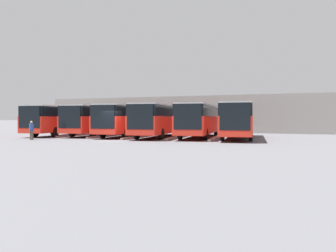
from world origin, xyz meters
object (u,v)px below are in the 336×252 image
Objects in this scene: pedestrian at (31,130)px; bus_3 at (129,119)px; bus_0 at (239,119)px; bus_2 at (161,119)px; bus_1 at (200,119)px; bus_5 at (66,119)px; bus_4 at (100,119)px.

bus_3 is at bearing -107.81° from pedestrian.
bus_0 and bus_2 have the same top height.
bus_0 and bus_1 have the same top height.
bus_5 reaches higher than pedestrian.
bus_5 is at bearing -4.44° from bus_0.
bus_0 is at bearing 168.23° from bus_1.
pedestrian is (1.29, 8.79, -0.88)m from bus_4.
bus_2 is (7.56, 0.36, 0.00)m from bus_0.
bus_1 is 1.00× the size of bus_4.
bus_3 is (11.34, -0.12, 0.00)m from bus_0.
bus_3 is at bearing 177.98° from bus_5.
bus_2 is 7.66× the size of pedestrian.
bus_1 is at bearing 177.39° from bus_5.
bus_4 is 8.93m from pedestrian.
bus_5 is at bearing 8.34° from bus_4.
bus_0 is 1.00× the size of bus_2.
bus_2 is at bearing 174.40° from bus_5.
bus_3 is 7.66× the size of pedestrian.
bus_0 is 1.00× the size of bus_3.
bus_1 is at bearing -173.78° from bus_2.
bus_1 is at bearing -11.77° from bus_0.
bus_2 is at bearing 167.26° from bus_3.
bus_2 is 1.00× the size of bus_5.
bus_3 is 3.81m from bus_4.
bus_0 is 18.91m from bus_5.
bus_2 is 1.00× the size of bus_3.
bus_0 is 1.00× the size of bus_5.
bus_0 and bus_4 have the same top height.
bus_3 and bus_5 have the same top height.
bus_3 is at bearing -12.74° from bus_2.
bus_0 is 15.13m from bus_4.
bus_5 is at bearing -2.02° from bus_3.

